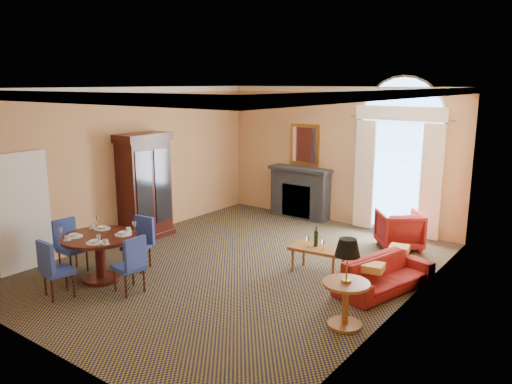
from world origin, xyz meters
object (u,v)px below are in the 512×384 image
Objects in this scene: coffee_table at (318,249)px; armoire at (144,188)px; dining_table at (100,247)px; side_table at (347,273)px; armchair at (399,230)px; sofa at (385,274)px.

armoire is at bearing 178.55° from coffee_table.
dining_table is 1.01× the size of side_table.
side_table is at bearing -11.90° from armoire.
armchair is 0.84× the size of coffee_table.
armchair is 2.28m from coffee_table.
armoire reaches higher than dining_table.
armoire reaches higher than coffee_table.
armoire is 5.38m from armchair.
coffee_table is (4.04, 0.36, -0.64)m from armoire.
armchair is (3.42, 4.65, -0.20)m from dining_table.
sofa is 1.44× the size of side_table.
coffee_table is at bearing 130.74° from side_table.
side_table is (1.28, -1.49, 0.33)m from coffee_table.
side_table reaches higher than sofa.
coffee_table is 0.81× the size of side_table.
side_table is at bearing -55.86° from coffee_table.
sofa is at bearing -5.22° from coffee_table.
coffee_table is (2.79, 2.46, -0.14)m from dining_table.
side_table reaches higher than dining_table.
coffee_table is (-0.64, -2.19, 0.06)m from armchair.
coffee_table is at bearing 5.16° from armoire.
dining_table is 3.72m from coffee_table.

